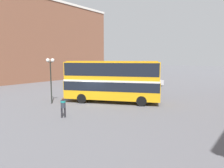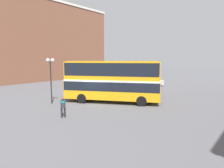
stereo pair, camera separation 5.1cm
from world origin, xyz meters
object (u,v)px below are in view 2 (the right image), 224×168
(parked_car_kerb_near, at_px, (152,81))
(street_lamp_twin_globe, at_px, (50,68))
(double_decker_bus, at_px, (112,79))
(pedestrian_foreground, at_px, (63,105))

(parked_car_kerb_near, xyz_separation_m, street_lamp_twin_globe, (-1.44, -20.24, 3.05))
(double_decker_bus, height_order, street_lamp_twin_globe, street_lamp_twin_globe)
(parked_car_kerb_near, distance_m, street_lamp_twin_globe, 20.52)
(double_decker_bus, relative_size, pedestrian_foreground, 6.19)
(double_decker_bus, height_order, parked_car_kerb_near, double_decker_bus)
(street_lamp_twin_globe, bearing_deg, parked_car_kerb_near, 85.94)
(pedestrian_foreground, height_order, parked_car_kerb_near, pedestrian_foreground)
(double_decker_bus, distance_m, pedestrian_foreground, 7.24)
(pedestrian_foreground, bearing_deg, parked_car_kerb_near, -47.86)
(pedestrian_foreground, bearing_deg, double_decker_bus, -53.53)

